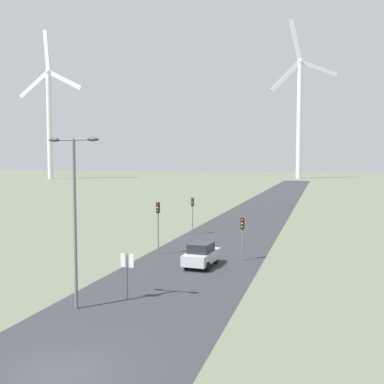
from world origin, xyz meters
The scene contains 10 objects.
ground_plane centered at (0.00, 0.00, 0.00)m, with size 600.00×600.00×0.00m, color #5B6651.
road_surface centered at (0.00, 48.00, 0.00)m, with size 10.00×240.00×0.01m.
streetlamp centered at (-3.33, 6.64, 5.84)m, with size 2.98×0.32×9.23m.
stop_sign_near centered at (-1.32, 8.85, 1.89)m, with size 0.81×0.07×2.71m.
traffic_light_post_near_left centered at (-3.99, 21.06, 3.27)m, with size 0.28×0.34×4.49m.
traffic_light_post_near_right centered at (3.30, 20.83, 2.54)m, with size 0.28×0.34×3.45m.
traffic_light_post_mid_left centered at (-4.06, 31.89, 2.94)m, with size 0.28×0.33×4.01m.
car_approaching centered at (0.66, 17.95, 0.91)m, with size 2.11×4.22×1.83m.
wind_turbine_far_left centered at (-103.86, 155.50, 28.04)m, with size 31.48×2.60×63.59m.
wind_turbine_left centered at (-0.65, 189.67, 30.81)m, with size 28.08×15.49×68.93m.
Camera 1 is at (9.32, -14.53, 8.04)m, focal length 42.00 mm.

